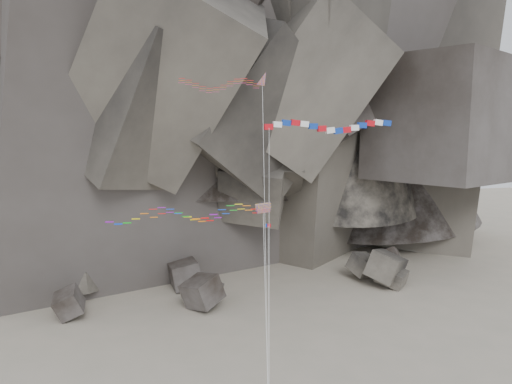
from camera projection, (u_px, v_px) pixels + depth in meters
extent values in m
cube|color=#47423F|center=(387.00, 267.00, 87.79)|extent=(6.05, 6.35, 5.55)
cube|color=#47423F|center=(185.00, 276.00, 80.78)|extent=(5.52, 5.63, 4.71)
cube|color=#47423F|center=(210.00, 295.00, 73.74)|extent=(4.54, 4.26, 3.73)
cube|color=#47423F|center=(391.00, 279.00, 81.52)|extent=(5.95, 6.13, 3.65)
cube|color=#47423F|center=(69.00, 308.00, 68.43)|extent=(4.34, 4.47, 4.63)
cube|color=#47423F|center=(386.00, 273.00, 81.94)|extent=(8.31, 7.58, 6.39)
cube|color=#47423F|center=(37.00, 290.00, 75.07)|extent=(6.61, 6.45, 4.90)
cube|color=#47423F|center=(86.00, 287.00, 76.67)|extent=(6.05, 6.51, 4.69)
cube|color=#47423F|center=(363.00, 270.00, 85.62)|extent=(5.94, 5.78, 4.88)
cube|color=#47423F|center=(202.00, 297.00, 71.75)|extent=(6.96, 6.27, 5.42)
cylinder|color=silver|center=(265.00, 250.00, 42.60)|extent=(1.68, 9.85, 28.97)
cube|color=red|center=(269.00, 127.00, 45.31)|extent=(0.80, 0.55, 0.52)
cube|color=white|center=(277.00, 124.00, 45.39)|extent=(0.84, 0.55, 0.58)
cube|color=#0D3098|center=(286.00, 123.00, 45.44)|extent=(0.86, 0.55, 0.62)
cube|color=red|center=(295.00, 123.00, 45.49)|extent=(0.86, 0.55, 0.62)
cube|color=white|center=(304.00, 124.00, 45.54)|extent=(0.84, 0.55, 0.59)
cube|color=#0D3098|center=(313.00, 126.00, 45.64)|extent=(0.81, 0.55, 0.54)
cube|color=red|center=(322.00, 129.00, 45.77)|extent=(0.83, 0.55, 0.57)
cube|color=white|center=(330.00, 130.00, 45.95)|extent=(0.86, 0.55, 0.61)
cube|color=#0D3098|center=(338.00, 131.00, 46.16)|extent=(0.86, 0.55, 0.62)
cube|color=red|center=(346.00, 130.00, 46.38)|extent=(0.85, 0.55, 0.60)
cube|color=white|center=(354.00, 128.00, 46.60)|extent=(0.82, 0.55, 0.55)
cube|color=#0D3098|center=(362.00, 125.00, 46.80)|extent=(0.82, 0.55, 0.55)
cube|color=red|center=(370.00, 123.00, 46.97)|extent=(0.85, 0.55, 0.60)
cube|color=white|center=(378.00, 122.00, 47.11)|extent=(0.86, 0.55, 0.62)
cube|color=#0D3098|center=(386.00, 123.00, 47.21)|extent=(0.86, 0.55, 0.61)
cylinder|color=silver|center=(269.00, 275.00, 42.45)|extent=(2.09, 8.84, 24.83)
cube|color=#EFB10D|center=(263.00, 207.00, 40.83)|extent=(1.32, 0.45, 0.72)
cube|color=#0CB219|center=(264.00, 210.00, 40.70)|extent=(1.10, 0.32, 0.49)
cylinder|color=silver|center=(266.00, 323.00, 40.32)|extent=(0.37, 3.82, 18.42)
cube|color=red|center=(268.00, 225.00, 43.99)|extent=(0.47, 0.15, 0.30)
cube|color=#0D3098|center=(266.00, 225.00, 43.96)|extent=(0.18, 0.08, 0.31)
cylinder|color=silver|center=(269.00, 328.00, 41.89)|extent=(1.45, 6.51, 16.24)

